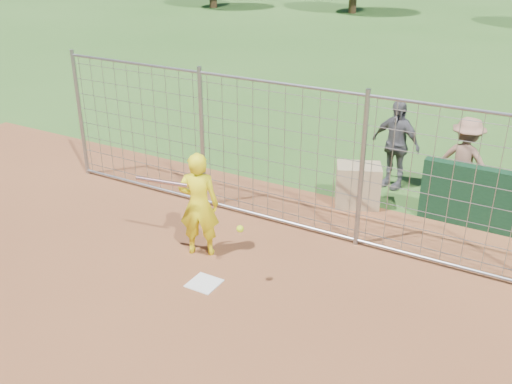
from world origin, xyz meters
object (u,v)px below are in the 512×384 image
Objects in this scene: bystander_c at (465,161)px; equipment_bin at (358,185)px; batter at (199,205)px; bystander_b at (395,144)px.

bystander_c reaches higher than equipment_bin.
batter is 4.46m from bystander_b.
batter is at bearing -141.66° from equipment_bin.
batter is 5.08m from bystander_c.
equipment_bin is at bearing -142.17° from batter.
equipment_bin is at bearing -88.45° from bystander_b.
batter is at bearing 60.37° from bystander_c.
batter is 0.96× the size of bystander_b.
bystander_c is at bearing -152.78° from batter.
batter reaches higher than bystander_c.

